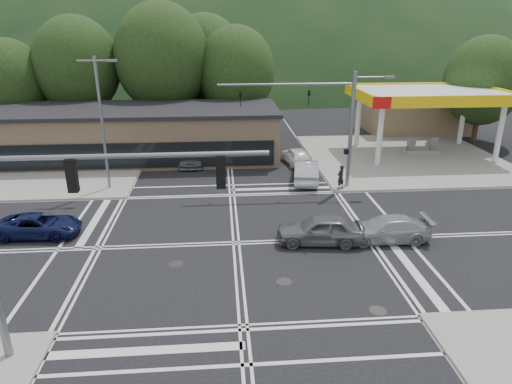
{
  "coord_description": "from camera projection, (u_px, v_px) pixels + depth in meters",
  "views": [
    {
      "loc": [
        -0.68,
        -21.69,
        10.97
      ],
      "look_at": [
        1.36,
        3.91,
        1.4
      ],
      "focal_mm": 32.0,
      "sensor_mm": 36.0,
      "label": 1
    }
  ],
  "objects": [
    {
      "name": "tree_n_a",
      "position": [
        77.0,
        66.0,
        43.02
      ],
      "size": [
        8.0,
        8.0,
        11.75
      ],
      "color": "#382619",
      "rests_on": "ground"
    },
    {
      "name": "tree_ne",
      "position": [
        483.0,
        81.0,
        42.58
      ],
      "size": [
        7.2,
        7.2,
        9.99
      ],
      "color": "#382619",
      "rests_on": "ground"
    },
    {
      "name": "ground",
      "position": [
        236.0,
        243.0,
        24.14
      ],
      "size": [
        120.0,
        120.0,
        0.0
      ],
      "primitive_type": "plane",
      "color": "black",
      "rests_on": "ground"
    },
    {
      "name": "tree_n_d",
      "position": [
        9.0,
        82.0,
        42.09
      ],
      "size": [
        6.8,
        6.8,
        9.76
      ],
      "color": "#382619",
      "rests_on": "ground"
    },
    {
      "name": "car_queue_b",
      "position": [
        296.0,
        156.0,
        37.39
      ],
      "size": [
        2.29,
        4.3,
        1.39
      ],
      "primitive_type": "imported",
      "rotation": [
        0.0,
        0.0,
        3.31
      ],
      "color": "white",
      "rests_on": "ground"
    },
    {
      "name": "car_silver_east",
      "position": [
        387.0,
        229.0,
        24.23
      ],
      "size": [
        4.64,
        1.97,
        1.34
      ],
      "primitive_type": "imported",
      "rotation": [
        0.0,
        0.0,
        -1.59
      ],
      "color": "#9DA1A4",
      "rests_on": "ground"
    },
    {
      "name": "signal_mast_ne",
      "position": [
        334.0,
        116.0,
        30.55
      ],
      "size": [
        11.65,
        0.3,
        8.0
      ],
      "color": "slate",
      "rests_on": "ground"
    },
    {
      "name": "sidewalk_ne",
      "position": [
        403.0,
        157.0,
        39.25
      ],
      "size": [
        16.0,
        16.0,
        0.15
      ],
      "primitive_type": "cube",
      "color": "gray",
      "rests_on": "ground"
    },
    {
      "name": "car_blue_west",
      "position": [
        39.0,
        225.0,
        24.79
      ],
      "size": [
        4.55,
        2.27,
        1.24
      ],
      "primitive_type": "imported",
      "rotation": [
        0.0,
        0.0,
        1.52
      ],
      "color": "#0E133D",
      "rests_on": "ground"
    },
    {
      "name": "tree_n_c",
      "position": [
        236.0,
        71.0,
        44.37
      ],
      "size": [
        7.6,
        7.6,
        10.87
      ],
      "color": "#382619",
      "rests_on": "ground"
    },
    {
      "name": "tree_n_b",
      "position": [
        162.0,
        58.0,
        43.39
      ],
      "size": [
        9.0,
        9.0,
        12.98
      ],
      "color": "#382619",
      "rests_on": "ground"
    },
    {
      "name": "sidewalk_nw",
      "position": [
        45.0,
        165.0,
        37.01
      ],
      "size": [
        16.0,
        16.0,
        0.15
      ],
      "primitive_type": "cube",
      "color": "gray",
      "rests_on": "ground"
    },
    {
      "name": "streetlight_nw",
      "position": [
        102.0,
        118.0,
        30.16
      ],
      "size": [
        2.5,
        0.25,
        9.0
      ],
      "color": "slate",
      "rests_on": "ground"
    },
    {
      "name": "tree_n_e",
      "position": [
        206.0,
        61.0,
        47.65
      ],
      "size": [
        8.4,
        8.4,
        11.98
      ],
      "color": "#382619",
      "rests_on": "ground"
    },
    {
      "name": "car_northbound",
      "position": [
        191.0,
        154.0,
        37.64
      ],
      "size": [
        2.25,
        5.21,
        1.49
      ],
      "primitive_type": "imported",
      "rotation": [
        0.0,
        0.0,
        0.03
      ],
      "color": "#5B5D60",
      "rests_on": "ground"
    },
    {
      "name": "hill_north",
      "position": [
        221.0,
        72.0,
        108.21
      ],
      "size": [
        252.0,
        126.0,
        140.0
      ],
      "primitive_type": "ellipsoid",
      "color": "#163117",
      "rests_on": "ground"
    },
    {
      "name": "commercial_row",
      "position": [
        134.0,
        135.0,
        38.73
      ],
      "size": [
        24.0,
        8.0,
        4.0
      ],
      "primitive_type": "cube",
      "color": "brown",
      "rests_on": "ground"
    },
    {
      "name": "car_grey_center",
      "position": [
        320.0,
        229.0,
        23.92
      ],
      "size": [
        4.72,
        2.3,
        1.55
      ],
      "primitive_type": "imported",
      "rotation": [
        0.0,
        0.0,
        -1.67
      ],
      "color": "slate",
      "rests_on": "ground"
    },
    {
      "name": "gas_station_canopy",
      "position": [
        428.0,
        97.0,
        38.59
      ],
      "size": [
        12.32,
        8.34,
        5.75
      ],
      "color": "silver",
      "rests_on": "ground"
    },
    {
      "name": "pedestrian",
      "position": [
        341.0,
        177.0,
        31.37
      ],
      "size": [
        0.72,
        0.68,
        1.66
      ],
      "primitive_type": "imported",
      "rotation": [
        0.0,
        0.0,
        3.77
      ],
      "color": "black",
      "rests_on": "sidewalk_ne"
    },
    {
      "name": "car_queue_a",
      "position": [
        306.0,
        171.0,
        33.3
      ],
      "size": [
        2.47,
        5.05,
        1.59
      ],
      "primitive_type": "imported",
      "rotation": [
        0.0,
        0.0,
        2.97
      ],
      "color": "#B6B8BE",
      "rests_on": "ground"
    },
    {
      "name": "convenience_store",
      "position": [
        415.0,
        114.0,
        48.33
      ],
      "size": [
        10.0,
        6.0,
        3.8
      ],
      "primitive_type": "cube",
      "color": "#846B4F",
      "rests_on": "ground"
    },
    {
      "name": "signal_mast_sw",
      "position": [
        40.0,
        222.0,
        14.22
      ],
      "size": [
        9.14,
        0.28,
        8.0
      ],
      "color": "slate",
      "rests_on": "ground"
    }
  ]
}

